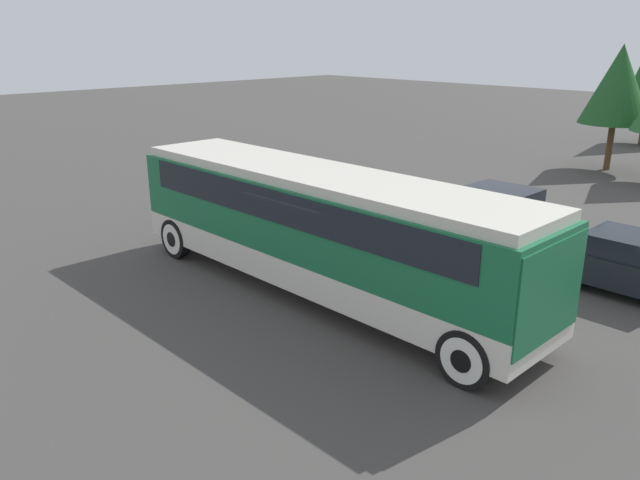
# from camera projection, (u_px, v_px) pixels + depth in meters

# --- Properties ---
(ground_plane) EXTENTS (120.00, 120.00, 0.00)m
(ground_plane) POSITION_uv_depth(u_px,v_px,m) (320.00, 293.00, 15.00)
(ground_plane) COLOR #423F3D
(tour_bus) EXTENTS (11.32, 2.51, 2.97)m
(tour_bus) POSITION_uv_depth(u_px,v_px,m) (323.00, 222.00, 14.37)
(tour_bus) COLOR silver
(tour_bus) RESTS_ON ground_plane
(parked_car_near) EXTENTS (4.03, 1.80, 1.30)m
(parked_car_near) POSITION_uv_depth(u_px,v_px,m) (505.00, 208.00, 19.84)
(parked_car_near) COLOR #2D5638
(parked_car_near) RESTS_ON ground_plane
(parked_car_mid) EXTENTS (4.43, 1.82, 1.27)m
(parked_car_mid) POSITION_uv_depth(u_px,v_px,m) (443.00, 226.00, 18.01)
(parked_car_mid) COLOR maroon
(parked_car_mid) RESTS_ON ground_plane
(parked_car_far) EXTENTS (4.01, 1.81, 1.43)m
(parked_car_far) POSITION_uv_depth(u_px,v_px,m) (639.00, 266.00, 14.71)
(parked_car_far) COLOR black
(parked_car_far) RESTS_ON ground_plane
(tree_right) EXTENTS (3.06, 3.06, 5.54)m
(tree_right) POSITION_uv_depth(u_px,v_px,m) (618.00, 84.00, 27.50)
(tree_right) COLOR brown
(tree_right) RESTS_ON ground_plane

